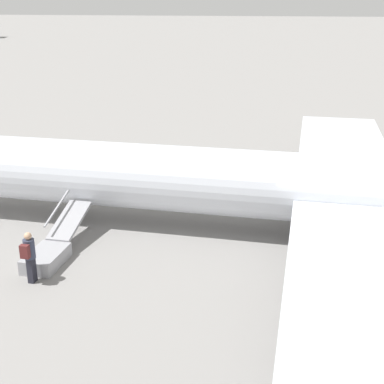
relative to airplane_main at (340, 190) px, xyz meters
name	(u,v)px	position (x,y,z in m)	size (l,w,h in m)	color
ground_plane	(308,237)	(1.00, -0.02, -2.03)	(600.00, 600.00, 0.00)	gray
airplane_main	(340,190)	(0.00, 0.00, 0.00)	(35.45, 27.19, 6.80)	silver
boarding_stairs	(51,250)	(9.84, 3.61, -1.65)	(1.14, 4.04, 1.70)	#99999E
passenger	(29,254)	(9.78, 5.22, -1.02)	(0.36, 0.54, 1.74)	#23232D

